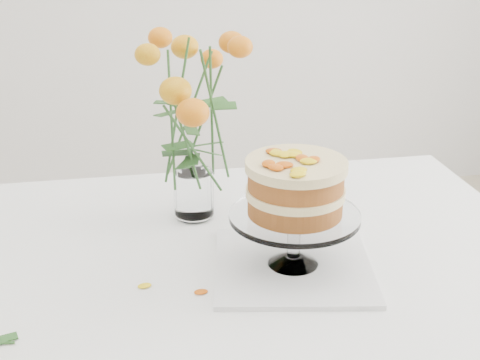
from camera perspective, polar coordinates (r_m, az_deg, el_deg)
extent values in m
cube|color=tan|center=(1.37, -3.24, -7.39)|extent=(1.40, 0.90, 0.04)
cylinder|color=tan|center=(2.02, 13.52, -9.68)|extent=(0.06, 0.06, 0.71)
cube|color=white|center=(1.36, -3.26, -6.55)|extent=(1.42, 0.92, 0.01)
cube|color=white|center=(1.81, -5.06, -2.42)|extent=(1.42, 0.01, 0.20)
cube|color=white|center=(1.31, 4.53, -7.29)|extent=(0.35, 0.35, 0.01)
cylinder|color=white|center=(1.28, 4.62, -4.86)|extent=(0.02, 0.02, 0.08)
cylinder|color=white|center=(1.26, 4.68, -3.04)|extent=(0.25, 0.25, 0.01)
cylinder|color=#964D22|center=(1.25, 4.72, -2.08)|extent=(0.18, 0.18, 0.04)
cylinder|color=#FFE1A4|center=(1.24, 4.75, -1.00)|extent=(0.19, 0.19, 0.02)
cylinder|color=#964D22|center=(1.23, 4.79, 0.10)|extent=(0.18, 0.18, 0.04)
cylinder|color=#FFE1A4|center=(1.22, 4.83, 1.25)|extent=(0.20, 0.20, 0.02)
cylinder|color=white|center=(1.51, -3.91, -3.04)|extent=(0.07, 0.07, 0.01)
cylinder|color=white|center=(1.49, -3.96, -1.12)|extent=(0.09, 0.09, 0.10)
ellipsoid|color=yellow|center=(1.26, -8.15, -8.93)|extent=(0.03, 0.02, 0.00)
ellipsoid|color=yellow|center=(1.23, -3.35, -9.52)|extent=(0.03, 0.02, 0.00)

